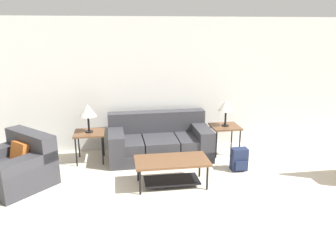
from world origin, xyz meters
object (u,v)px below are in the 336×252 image
couch (159,142)px  side_table_left (89,135)px  armchair (17,167)px  backpack (239,160)px  table_lamp_right (226,106)px  table_lamp_left (88,111)px  coffee_table (172,166)px  side_table_right (225,128)px

couch → side_table_left: couch is taller
armchair → backpack: size_ratio=3.47×
table_lamp_right → backpack: (0.00, -0.82, -0.77)m
couch → table_lamp_left: 1.46m
couch → table_lamp_right: (1.29, -0.02, 0.67)m
couch → coffee_table: 1.23m
side_table_left → table_lamp_left: 0.45m
armchair → table_lamp_right: (3.66, 0.79, 0.67)m
side_table_left → table_lamp_right: 2.62m
couch → table_lamp_right: size_ratio=3.70×
armchair → side_table_left: armchair is taller
coffee_table → armchair: bearing=170.1°
backpack → side_table_right: bearing=90.0°
coffee_table → side_table_right: 1.75m
coffee_table → side_table_right: side_table_right is taller
coffee_table → backpack: coffee_table is taller
couch → coffee_table: couch is taller
couch → backpack: couch is taller
backpack → table_lamp_right: bearing=90.0°
backpack → table_lamp_left: bearing=162.3°
couch → table_lamp_right: 1.46m
armchair → side_table_left: bearing=36.4°
couch → side_table_left: (-1.29, -0.02, 0.22)m
coffee_table → side_table_left: size_ratio=2.03×
table_lamp_right → backpack: bearing=-90.0°
table_lamp_left → backpack: 2.82m
coffee_table → side_table_left: 1.81m
side_table_right → backpack: bearing=-90.0°
side_table_right → table_lamp_right: (0.00, 0.00, 0.45)m
table_lamp_right → backpack: table_lamp_right is taller
coffee_table → side_table_left: bearing=137.7°
armchair → table_lamp_right: bearing=12.2°
side_table_left → side_table_right: (2.58, 0.00, 0.00)m
table_lamp_right → side_table_left: bearing=-180.0°
coffee_table → table_lamp_left: table_lamp_left is taller
couch → side_table_left: 1.31m
coffee_table → couch: bearing=91.7°
side_table_right → table_lamp_left: bearing=180.0°
side_table_right → table_lamp_left: (-2.58, 0.00, 0.45)m
backpack → coffee_table: bearing=-163.0°
table_lamp_right → backpack: 1.13m
side_table_left → backpack: 2.73m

